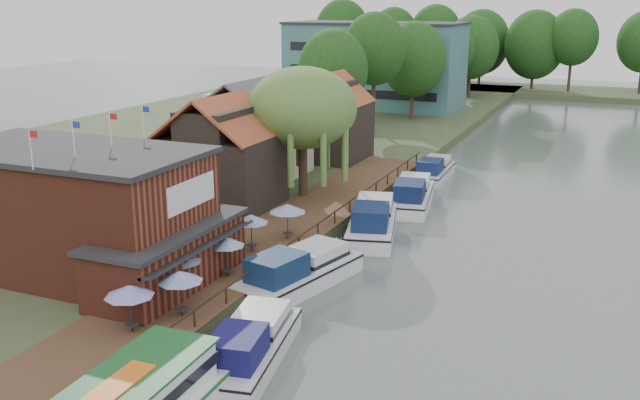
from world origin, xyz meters
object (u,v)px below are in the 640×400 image
at_px(cruiser_0, 251,339).
at_px(cruiser_1, 299,267).
at_px(cruiser_2, 373,216).
at_px(umbrella_5, 288,221).
at_px(willow, 303,133).
at_px(umbrella_2, 181,273).
at_px(umbrella_3, 227,256).
at_px(umbrella_4, 251,233).
at_px(cottage_b, 250,128).
at_px(umbrella_1, 181,293).
at_px(hotel_block, 375,64).
at_px(cruiser_4, 434,168).
at_px(cottage_c, 329,117).
at_px(umbrella_0, 130,309).
at_px(pub, 100,214).
at_px(cottage_a, 221,152).
at_px(cruiser_3, 412,191).

height_order(cruiser_0, cruiser_1, cruiser_1).
bearing_deg(cruiser_2, umbrella_5, -135.72).
bearing_deg(willow, umbrella_2, -83.54).
height_order(umbrella_3, umbrella_4, same).
height_order(umbrella_3, cruiser_0, umbrella_3).
bearing_deg(cottage_b, cruiser_1, -54.89).
bearing_deg(cruiser_1, umbrella_1, -95.37).
distance_m(hotel_block, cruiser_4, 42.05).
bearing_deg(cottage_c, umbrella_0, -81.03).
bearing_deg(willow, umbrella_5, -70.73).
relative_size(umbrella_2, umbrella_4, 1.00).
distance_m(cottage_c, cruiser_0, 40.24).
height_order(pub, umbrella_1, pub).
bearing_deg(cruiser_4, cruiser_2, -91.29).
bearing_deg(cottage_c, cottage_a, -93.01).
bearing_deg(pub, cottage_c, 90.00).
relative_size(hotel_block, cruiser_3, 2.47).
bearing_deg(umbrella_0, cottage_b, 108.52).
height_order(umbrella_5, cruiser_3, umbrella_5).
bearing_deg(umbrella_0, umbrella_2, 94.73).
distance_m(pub, cottage_b, 25.33).
relative_size(cottage_b, cruiser_4, 1.05).
height_order(hotel_block, cruiser_0, hotel_block).
bearing_deg(umbrella_3, umbrella_4, 100.18).
xyz_separation_m(cottage_b, cruiser_0, (15.89, -29.23, -4.08)).
height_order(umbrella_2, umbrella_3, same).
height_order(pub, umbrella_5, pub).
xyz_separation_m(willow, umbrella_2, (2.36, -20.83, -3.93)).
height_order(cottage_a, cruiser_0, cottage_a).
bearing_deg(cottage_b, pub, -80.91).
bearing_deg(cottage_a, cottage_c, 86.99).
relative_size(umbrella_5, cruiser_3, 0.24).
relative_size(umbrella_2, umbrella_5, 0.97).
xyz_separation_m(cottage_a, cruiser_4, (11.76, 18.86, -4.15)).
height_order(willow, cruiser_1, willow).
xyz_separation_m(hotel_block, umbrella_2, (13.86, -71.83, -4.86)).
relative_size(umbrella_4, umbrella_5, 0.97).
distance_m(pub, cruiser_4, 35.70).
xyz_separation_m(hotel_block, cruiser_4, (18.76, -37.14, -6.05)).
bearing_deg(umbrella_1, cruiser_0, -13.44).
bearing_deg(pub, cruiser_0, -19.57).
height_order(cottage_c, umbrella_3, cottage_c).
distance_m(cruiser_1, cruiser_2, 11.15).
distance_m(cottage_b, cruiser_1, 24.96).
bearing_deg(willow, cruiser_4, 62.36).
distance_m(cottage_b, umbrella_3, 25.26).
distance_m(cottage_a, umbrella_2, 17.50).
relative_size(umbrella_1, cruiser_4, 0.26).
distance_m(cruiser_0, cruiser_2, 20.22).
bearing_deg(cruiser_3, cruiser_2, -103.91).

